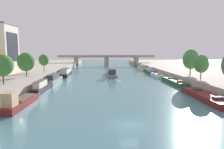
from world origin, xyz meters
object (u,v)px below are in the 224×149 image
Objects in this scene: moored_boat_right_end at (205,96)px; tree_right_end_of_row at (191,59)px; moored_boat_right_lone at (149,71)px; tree_left_nearest at (44,60)px; moored_boat_right_downstream at (174,82)px; tree_right_distant at (201,64)px; moored_boat_right_upstream at (157,75)px; moored_boat_right_far at (142,68)px; moored_boat_left_downstream at (66,73)px; tree_left_distant at (2,65)px; bridge_far at (107,59)px; moored_boat_left_end at (20,102)px; moored_boat_left_upstream at (54,79)px; moored_boat_left_far at (41,87)px; tree_left_third at (26,62)px; barge_midriver at (111,74)px.

tree_right_end_of_row is at bearing 72.81° from moored_boat_right_end.
moored_boat_right_lone is 45.20m from tree_left_nearest.
tree_right_distant reaches higher than moored_boat_right_downstream.
moored_boat_right_upstream is 1.76× the size of tree_right_distant.
moored_boat_right_downstream is 1.41× the size of moored_boat_right_upstream.
moored_boat_left_downstream is at bearing -146.85° from moored_boat_right_far.
tree_left_distant is 1.07× the size of tree_left_nearest.
bridge_far reaches higher than moored_boat_right_downstream.
moored_boat_left_end is at bearing -157.75° from tree_right_distant.
moored_boat_right_upstream is (0.18, 35.38, 0.03)m from moored_boat_right_end.
moored_boat_right_lone reaches higher than moored_boat_right_downstream.
moored_boat_right_downstream is at bearing -6.43° from moored_boat_left_upstream.
moored_boat_right_downstream is 2.37× the size of tree_left_distant.
moored_boat_left_downstream is at bearing 89.93° from moored_boat_left_end.
moored_boat_right_far is (-0.22, 44.94, 0.41)m from moored_boat_right_downstream.
moored_boat_left_far is 36.44m from moored_boat_right_end.
moored_boat_right_end is at bearing -90.91° from moored_boat_right_lone.
moored_boat_right_lone is at bearing 89.09° from moored_boat_right_end.
tree_left_distant is 48.39m from tree_right_distant.
moored_boat_right_end is 2.17× the size of tree_right_end_of_row.
moored_boat_left_upstream is 13.63m from tree_left_nearest.
tree_left_third is (-43.02, -29.84, 5.73)m from moored_boat_right_lone.
tree_right_distant is at bearing 4.89° from moored_boat_left_far.
bridge_far reaches higher than barge_midriver.
moored_boat_right_downstream is at bearing 127.76° from tree_right_distant.
moored_boat_left_upstream is 2.04× the size of tree_left_distant.
moored_boat_right_downstream is 9.10m from tree_right_end_of_row.
tree_right_end_of_row reaches higher than moored_boat_right_downstream.
tree_right_end_of_row reaches higher than moored_boat_left_downstream.
moored_boat_left_upstream is at bearing -91.42° from moored_boat_left_downstream.
tree_right_end_of_row reaches higher than moored_boat_right_lone.
moored_boat_left_upstream is at bearing 90.82° from moored_boat_left_end.
moored_boat_right_lone reaches higher than moored_boat_right_far.
tree_left_nearest reaches higher than moored_boat_left_end.
moored_boat_left_end is 13.59m from tree_left_distant.
moored_boat_right_lone is (17.69, 10.56, -0.06)m from barge_midriver.
moored_boat_left_downstream is at bearing -108.61° from bridge_far.
tree_left_nearest is (-41.57, -1.19, 5.89)m from moored_boat_right_upstream.
moored_boat_left_end reaches higher than moored_boat_right_end.
moored_boat_right_downstream is (0.76, 19.10, 0.03)m from moored_boat_right_end.
moored_boat_left_upstream reaches higher than moored_boat_right_end.
moored_boat_right_end is at bearing -92.27° from moored_boat_right_downstream.
moored_boat_left_downstream is at bearing 173.62° from barge_midriver.
moored_boat_left_end is 0.74× the size of moored_boat_right_end.
moored_boat_left_upstream is 0.79× the size of moored_boat_left_downstream.
moored_boat_left_end reaches higher than moored_boat_left_downstream.
barge_midriver is 1.03× the size of moored_boat_right_end.
moored_boat_right_lone is (36.18, 26.22, -0.29)m from moored_boat_left_upstream.
tree_left_nearest is 49.70m from tree_right_end_of_row.
moored_boat_left_end is at bearing -90.07° from moored_boat_left_downstream.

